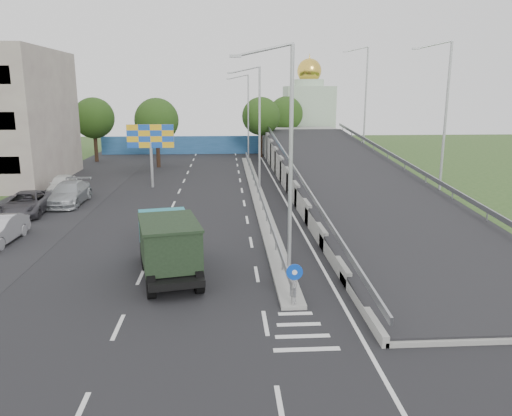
{
  "coord_description": "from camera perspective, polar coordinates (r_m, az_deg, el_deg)",
  "views": [
    {
      "loc": [
        -2.58,
        -15.69,
        8.27
      ],
      "look_at": [
        -0.98,
        10.14,
        2.2
      ],
      "focal_mm": 35.0,
      "sensor_mm": 36.0,
      "label": 1
    }
  ],
  "objects": [
    {
      "name": "tree_left_mid",
      "position": [
        56.27,
        -11.29,
        9.8
      ],
      "size": [
        4.8,
        4.8,
        7.6
      ],
      "color": "black",
      "rests_on": "ground"
    },
    {
      "name": "blue_wall",
      "position": [
        68.08,
        -4.76,
        7.19
      ],
      "size": [
        30.0,
        0.5,
        2.4
      ],
      "primitive_type": "cube",
      "color": "#225080",
      "rests_on": "ground"
    },
    {
      "name": "tree_ramp_far",
      "position": [
        71.28,
        3.43,
        10.69
      ],
      "size": [
        4.8,
        4.8,
        7.6
      ],
      "color": "black",
      "rests_on": "ground"
    },
    {
      "name": "lamp_post_near",
      "position": [
        22.0,
        3.52,
        6.75
      ],
      "size": [
        2.74,
        0.18,
        10.08
      ],
      "color": "#B2B5B7",
      "rests_on": "median"
    },
    {
      "name": "billboard",
      "position": [
        44.35,
        -11.96,
        7.63
      ],
      "size": [
        4.0,
        0.24,
        5.5
      ],
      "color": "#B2B5B7",
      "rests_on": "ground"
    },
    {
      "name": "median_guardrail",
      "position": [
        40.48,
        0.17,
        2.49
      ],
      "size": [
        0.09,
        44.0,
        0.71
      ],
      "color": "gray",
      "rests_on": "median"
    },
    {
      "name": "lamp_post_mid",
      "position": [
        41.85,
        0.14,
        9.83
      ],
      "size": [
        2.74,
        0.18,
        10.08
      ],
      "color": "#B2B5B7",
      "rests_on": "median"
    },
    {
      "name": "sign_bollard",
      "position": [
        19.45,
        4.38,
        -8.68
      ],
      "size": [
        0.64,
        0.23,
        1.67
      ],
      "color": "black",
      "rests_on": "median"
    },
    {
      "name": "ground",
      "position": [
        17.92,
        5.29,
        -14.33
      ],
      "size": [
        160.0,
        160.0,
        0.0
      ],
      "primitive_type": "plane",
      "color": "#2D4C1E",
      "rests_on": "ground"
    },
    {
      "name": "overpass_ramp",
      "position": [
        41.47,
        10.59,
        3.93
      ],
      "size": [
        10.0,
        50.0,
        3.5
      ],
      "color": "gray",
      "rests_on": "ground"
    },
    {
      "name": "parked_car_d",
      "position": [
        39.81,
        -20.61,
        1.58
      ],
      "size": [
        2.4,
        5.78,
        1.67
      ],
      "primitive_type": "imported",
      "rotation": [
        0.0,
        0.0,
        -0.01
      ],
      "color": "#A1A6AA",
      "rests_on": "ground"
    },
    {
      "name": "church",
      "position": [
        76.79,
        6.0,
        10.92
      ],
      "size": [
        7.0,
        7.0,
        13.8
      ],
      "color": "#B2CCAD",
      "rests_on": "ground"
    },
    {
      "name": "dump_truck",
      "position": [
        23.07,
        -10.03,
        -3.99
      ],
      "size": [
        3.55,
        6.63,
        2.77
      ],
      "rotation": [
        0.0,
        0.0,
        0.21
      ],
      "color": "black",
      "rests_on": "ground"
    },
    {
      "name": "parked_car_c",
      "position": [
        37.61,
        -24.74,
        0.47
      ],
      "size": [
        2.95,
        5.73,
        1.55
      ],
      "primitive_type": "imported",
      "rotation": [
        0.0,
        0.0,
        0.07
      ],
      "color": "#3D3B41",
      "rests_on": "ground"
    },
    {
      "name": "parking_strip",
      "position": [
        39.02,
        -23.57,
        -0.16
      ],
      "size": [
        8.0,
        90.0,
        0.05
      ],
      "primitive_type": "cube",
      "color": "black",
      "rests_on": "ground"
    },
    {
      "name": "median",
      "position": [
        40.61,
        0.17,
        1.59
      ],
      "size": [
        1.0,
        44.0,
        0.2
      ],
      "primitive_type": "cube",
      "color": "gray",
      "rests_on": "ground"
    },
    {
      "name": "parked_car_e",
      "position": [
        44.22,
        -21.25,
        2.55
      ],
      "size": [
        2.26,
        4.74,
        1.56
      ],
      "primitive_type": "imported",
      "rotation": [
        0.0,
        0.0,
        0.09
      ],
      "color": "silver",
      "rests_on": "ground"
    },
    {
      "name": "road_surface",
      "position": [
        36.64,
        -4.11,
        0.12
      ],
      "size": [
        26.0,
        90.0,
        0.04
      ],
      "primitive_type": "cube",
      "color": "black",
      "rests_on": "ground"
    },
    {
      "name": "lamp_post_far",
      "position": [
        61.8,
        -1.07,
        10.91
      ],
      "size": [
        2.74,
        0.18,
        10.08
      ],
      "color": "#B2B5B7",
      "rests_on": "median"
    },
    {
      "name": "tree_median_far",
      "position": [
        63.93,
        0.58,
        10.43
      ],
      "size": [
        4.8,
        4.8,
        7.6
      ],
      "color": "black",
      "rests_on": "ground"
    },
    {
      "name": "tree_left_far",
      "position": [
        62.7,
        -18.05,
        9.74
      ],
      "size": [
        4.8,
        4.8,
        7.6
      ],
      "color": "black",
      "rests_on": "ground"
    }
  ]
}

